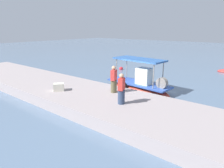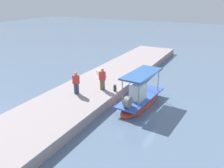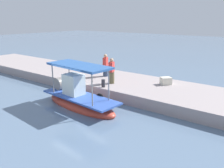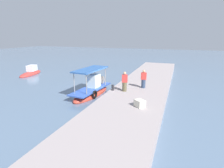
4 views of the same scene
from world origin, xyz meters
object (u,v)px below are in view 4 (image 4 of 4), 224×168
object	(u,v)px
cargo_crate	(140,103)
fisherman_near_bollard	(144,80)
mooring_bollard	(113,88)
moored_boat_near	(31,73)
fisherman_by_crate	(125,82)
main_fishing_boat	(92,90)

from	to	relation	value
cargo_crate	fisherman_near_bollard	bearing A→B (deg)	7.95
mooring_bollard	moored_boat_near	world-z (taller)	moored_boat_near
fisherman_by_crate	main_fishing_boat	bearing A→B (deg)	90.71
fisherman_near_bollard	main_fishing_boat	bearing A→B (deg)	110.00
fisherman_near_bollard	cargo_crate	world-z (taller)	fisherman_near_bollard
main_fishing_boat	cargo_crate	size ratio (longest dim) A/B	8.09
main_fishing_boat	moored_boat_near	xyz separation A→B (m)	(5.26, 12.42, -0.23)
fisherman_near_bollard	moored_boat_near	bearing A→B (deg)	78.02
main_fishing_boat	cargo_crate	bearing A→B (deg)	-120.33
fisherman_near_bollard	cargo_crate	bearing A→B (deg)	-172.05
fisherman_near_bollard	moored_boat_near	size ratio (longest dim) A/B	0.35
moored_boat_near	fisherman_by_crate	bearing A→B (deg)	-108.49
main_fishing_boat	mooring_bollard	distance (m)	2.21
fisherman_near_bollard	fisherman_by_crate	distance (m)	2.12
fisherman_by_crate	cargo_crate	distance (m)	3.73
fisherman_near_bollard	fisherman_by_crate	bearing A→B (deg)	140.00
main_fishing_boat	mooring_bollard	world-z (taller)	main_fishing_boat
mooring_bollard	moored_boat_near	xyz separation A→B (m)	(5.35, 14.57, -0.73)
main_fishing_boat	cargo_crate	xyz separation A→B (m)	(-3.05, -5.22, 0.49)
fisherman_near_bollard	cargo_crate	xyz separation A→B (m)	(-4.71, -0.66, -0.53)
fisherman_near_bollard	fisherman_by_crate	xyz separation A→B (m)	(-1.62, 1.36, 0.02)
fisherman_by_crate	mooring_bollard	world-z (taller)	fisherman_by_crate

